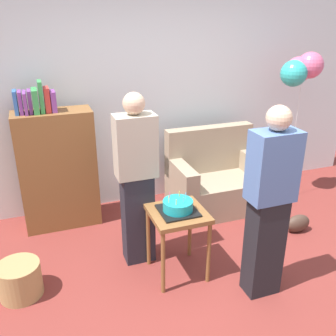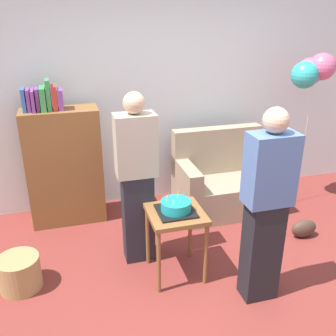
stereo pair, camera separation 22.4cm
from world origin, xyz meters
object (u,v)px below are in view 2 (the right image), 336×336
Objects in this scene: wicker_basket at (20,273)px; handbag at (304,228)px; person_holding_cake at (266,208)px; bookshelf at (64,165)px; side_table at (176,222)px; couch at (222,182)px; person_blowing_candles at (137,180)px; balloon_bunch at (312,71)px; birthday_cake at (176,207)px.

handbag is (2.85, 0.03, -0.05)m from wicker_basket.
person_holding_cake is 1.34m from handbag.
person_holding_cake is (1.49, -1.73, 0.15)m from bookshelf.
side_table is (0.90, -1.27, -0.14)m from bookshelf.
bookshelf reaches higher than couch.
person_blowing_candles is 0.90× the size of balloon_bunch.
balloon_bunch is at bearing 63.05° from handbag.
person_holding_cake is at bearing -38.14° from side_table.
person_blowing_candles is 5.82× the size of handbag.
couch is 0.67× the size of person_blowing_candles.
side_table reaches higher than handbag.
person_holding_cake is 2.10m from balloon_bunch.
balloon_bunch reaches higher than handbag.
bookshelf is 4.47× the size of wicker_basket.
bookshelf is 1.30m from wicker_basket.
person_holding_cake reaches higher than wicker_basket.
person_holding_cake reaches higher than couch.
bookshelf is 5.75× the size of handbag.
side_table is 1.78× the size of wicker_basket.
handbag is at bearing -116.95° from balloon_bunch.
side_table is 0.80m from person_holding_cake.
side_table is at bearing -152.40° from balloon_bunch.
side_table is (-0.90, -1.04, 0.20)m from couch.
side_table is 0.52m from person_blowing_candles.
person_blowing_candles is at bearing 128.77° from birthday_cake.
couch is at bearing 21.08° from wicker_basket.
bookshelf is 1.56m from birthday_cake.
couch is 0.68× the size of bookshelf.
balloon_bunch is (0.99, -0.06, 1.28)m from couch.
birthday_cake is at bearing -71.78° from person_blowing_candles.
birthday_cake is 1.47m from wicker_basket.
balloon_bunch is at bearing 27.60° from birthday_cake.
handbag is at bearing -24.86° from person_blowing_candles.
person_blowing_candles is at bearing -44.05° from person_holding_cake.
bookshelf is at bearing 67.28° from wicker_basket.
side_table is 2.00× the size of birthday_cake.
wicker_basket is (-1.95, 0.64, -0.68)m from person_holding_cake.
balloon_bunch is (1.89, 0.99, 0.93)m from birthday_cake.
birthday_cake is at bearing -172.25° from handbag.
birthday_cake is 1.62m from handbag.
person_blowing_candles is at bearing -56.05° from bookshelf.
birthday_cake is at bearing -130.67° from couch.
person_blowing_candles is at bearing 175.69° from handbag.
couch is 2.42m from wicker_basket.
couch is 3.44× the size of birthday_cake.
person_holding_cake is at bearing -38.14° from birthday_cake.
person_blowing_candles and person_holding_cake have the same top height.
bookshelf is 0.99× the size of person_holding_cake.
bookshelf is at bearing 172.85° from couch.
couch is 1.72× the size of side_table.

